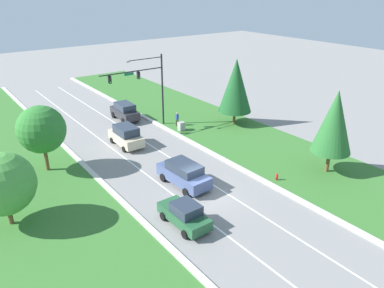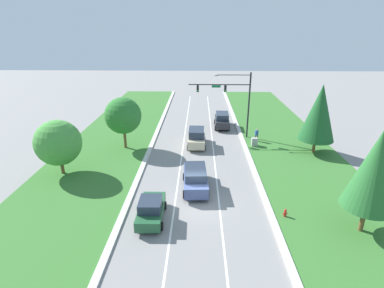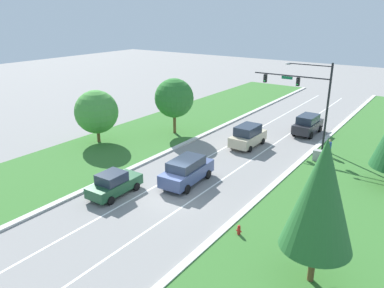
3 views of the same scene
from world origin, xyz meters
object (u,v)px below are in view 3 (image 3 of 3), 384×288
object	(u,v)px
conifer_near_right_tree	(321,195)
oak_far_left_tree	(96,112)
fire_hydrant	(239,230)
champagne_suv	(248,136)
pedestrian	(329,147)
forest_sedan	(114,184)
traffic_signal_mast	(306,91)
slate_blue_suv	(187,170)
charcoal_suv	(308,124)
utility_cabinet	(317,156)
oak_near_left_tree	(174,98)

from	to	relation	value
conifer_near_right_tree	oak_far_left_tree	xyz separation A→B (m)	(-24.67, 8.29, -1.57)
fire_hydrant	champagne_suv	bearing A→B (deg)	115.21
pedestrian	oak_far_left_tree	bearing A→B (deg)	9.74
pedestrian	champagne_suv	bearing A→B (deg)	-2.71
forest_sedan	fire_hydrant	xyz separation A→B (m)	(10.03, 0.50, -0.51)
oak_far_left_tree	fire_hydrant	bearing A→B (deg)	-18.79
champagne_suv	oak_far_left_tree	size ratio (longest dim) A/B	0.85
traffic_signal_mast	slate_blue_suv	distance (m)	14.84
oak_far_left_tree	traffic_signal_mast	bearing A→B (deg)	32.02
charcoal_suv	fire_hydrant	bearing A→B (deg)	-80.05
oak_far_left_tree	charcoal_suv	bearing A→B (deg)	42.35
forest_sedan	pedestrian	world-z (taller)	forest_sedan
traffic_signal_mast	fire_hydrant	xyz separation A→B (m)	(2.45, -17.60, -5.19)
pedestrian	charcoal_suv	bearing A→B (deg)	-70.27
forest_sedan	oak_far_left_tree	xyz separation A→B (m)	(-9.78, 7.24, 2.38)
traffic_signal_mast	champagne_suv	distance (m)	6.98
forest_sedan	utility_cabinet	xyz separation A→B (m)	(10.16, 15.01, -0.33)
conifer_near_right_tree	fire_hydrant	bearing A→B (deg)	162.31
slate_blue_suv	oak_near_left_tree	bearing A→B (deg)	128.82
fire_hydrant	forest_sedan	bearing A→B (deg)	-177.13
fire_hydrant	conifer_near_right_tree	world-z (taller)	conifer_near_right_tree
pedestrian	slate_blue_suv	bearing A→B (deg)	43.16
slate_blue_suv	fire_hydrant	distance (m)	8.01
conifer_near_right_tree	oak_far_left_tree	distance (m)	26.07
slate_blue_suv	conifer_near_right_tree	bearing A→B (deg)	-29.00
champagne_suv	traffic_signal_mast	bearing A→B (deg)	35.50
utility_cabinet	conifer_near_right_tree	xyz separation A→B (m)	(4.72, -16.05, 4.28)
utility_cabinet	conifer_near_right_tree	size ratio (longest dim) A/B	0.14
traffic_signal_mast	utility_cabinet	distance (m)	6.43
utility_cabinet	oak_far_left_tree	xyz separation A→B (m)	(-19.94, -7.76, 2.71)
utility_cabinet	oak_near_left_tree	xyz separation A→B (m)	(-15.37, -0.97, 3.46)
pedestrian	oak_far_left_tree	distance (m)	22.63
forest_sedan	charcoal_suv	distance (m)	23.31
champagne_suv	conifer_near_right_tree	xyz separation A→B (m)	(11.69, -16.06, 3.74)
charcoal_suv	utility_cabinet	world-z (taller)	charcoal_suv
charcoal_suv	slate_blue_suv	bearing A→B (deg)	-99.94
traffic_signal_mast	fire_hydrant	bearing A→B (deg)	-82.09
slate_blue_suv	utility_cabinet	bearing A→B (deg)	53.12
champagne_suv	fire_hydrant	size ratio (longest dim) A/B	6.55
pedestrian	conifer_near_right_tree	distance (m)	18.59
forest_sedan	utility_cabinet	bearing A→B (deg)	54.99
traffic_signal_mast	utility_cabinet	xyz separation A→B (m)	(2.58, -3.10, -5.01)
oak_near_left_tree	utility_cabinet	bearing A→B (deg)	3.60
slate_blue_suv	conifer_near_right_tree	world-z (taller)	conifer_near_right_tree
traffic_signal_mast	utility_cabinet	size ratio (longest dim) A/B	7.91
charcoal_suv	oak_far_left_tree	distance (m)	22.47
oak_near_left_tree	slate_blue_suv	bearing A→B (deg)	-48.16
champagne_suv	charcoal_suv	distance (m)	8.11
slate_blue_suv	champagne_suv	bearing A→B (deg)	87.05
utility_cabinet	conifer_near_right_tree	world-z (taller)	conifer_near_right_tree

